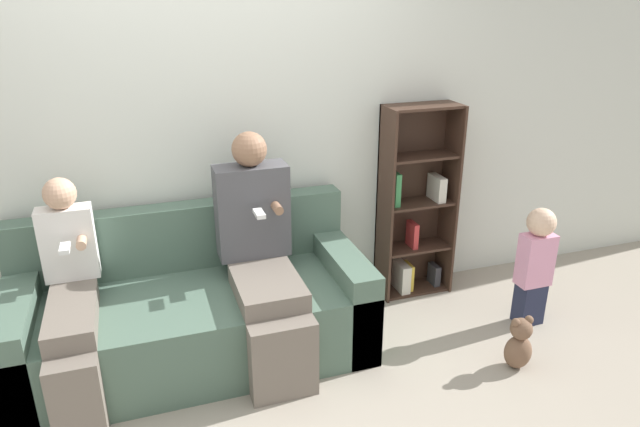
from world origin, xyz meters
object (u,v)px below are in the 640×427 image
at_px(teddy_bear, 519,344).
at_px(child_seated, 71,299).
at_px(toddler_standing, 535,262).
at_px(bookshelf, 414,210).
at_px(couch, 195,314).
at_px(adult_seated, 261,250).

bearing_deg(teddy_bear, child_seated, 166.05).
height_order(child_seated, toddler_standing, child_seated).
height_order(bookshelf, teddy_bear, bookshelf).
bearing_deg(teddy_bear, bookshelf, 98.41).
xyz_separation_m(couch, child_seated, (-0.62, -0.13, 0.28)).
height_order(adult_seated, toddler_standing, adult_seated).
bearing_deg(bookshelf, toddler_standing, -51.61).
xyz_separation_m(child_seated, bookshelf, (2.21, 0.47, 0.05)).
bearing_deg(toddler_standing, child_seated, 175.87).
bearing_deg(adult_seated, toddler_standing, -8.20).
relative_size(child_seated, toddler_standing, 1.41).
xyz_separation_m(adult_seated, toddler_standing, (1.72, -0.25, -0.23)).
bearing_deg(couch, child_seated, -168.49).
distance_m(child_seated, toddler_standing, 2.75).
bearing_deg(toddler_standing, teddy_bear, -133.48).
bearing_deg(child_seated, teddy_bear, -13.95).
bearing_deg(couch, adult_seated, -11.08).
bearing_deg(teddy_bear, adult_seated, 154.66).
distance_m(couch, toddler_standing, 2.15).
distance_m(toddler_standing, teddy_bear, 0.61).
bearing_deg(couch, teddy_bear, -22.31).
bearing_deg(child_seated, toddler_standing, -4.13).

